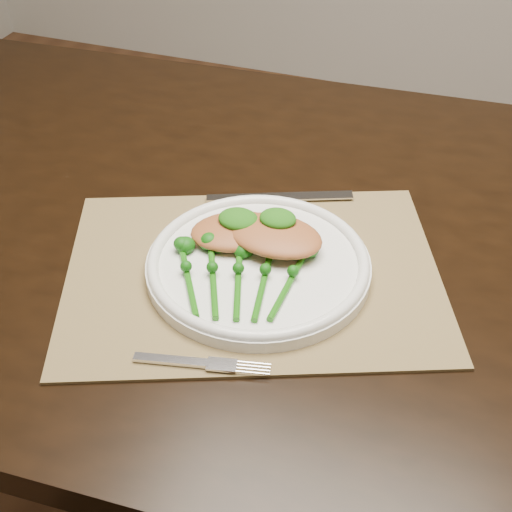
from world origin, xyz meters
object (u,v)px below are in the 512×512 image
(dining_table, at_px, (319,410))
(broccolini_bundle, at_px, (238,283))
(dinner_plate, at_px, (258,264))
(chicken_fillet_left, at_px, (237,231))
(placemat, at_px, (253,273))

(dining_table, distance_m, broccolini_bundle, 0.44)
(dining_table, relative_size, dinner_plate, 5.92)
(dining_table, xyz_separation_m, chicken_fillet_left, (-0.11, -0.08, 0.41))
(dining_table, bearing_deg, dinner_plate, -124.98)
(dinner_plate, bearing_deg, dining_table, 58.25)
(dining_table, relative_size, broccolini_bundle, 8.69)
(placemat, xyz_separation_m, chicken_fillet_left, (-0.03, 0.04, 0.03))
(dining_table, distance_m, placemat, 0.40)
(dining_table, xyz_separation_m, broccolini_bundle, (-0.08, -0.16, 0.40))
(dinner_plate, bearing_deg, placemat, -155.84)
(dinner_plate, xyz_separation_m, broccolini_bundle, (-0.01, -0.05, 0.01))
(dining_table, relative_size, chicken_fillet_left, 13.94)
(dining_table, height_order, chicken_fillet_left, chicken_fillet_left)
(dinner_plate, distance_m, broccolini_bundle, 0.05)
(chicken_fillet_left, xyz_separation_m, broccolini_bundle, (0.03, -0.08, -0.01))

